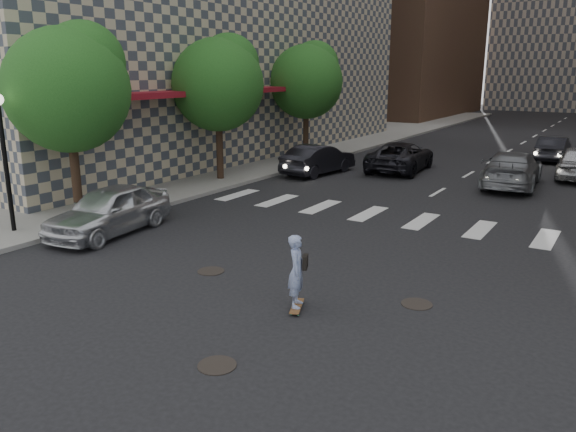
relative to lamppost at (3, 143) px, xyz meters
name	(u,v)px	position (x,y,z in m)	size (l,w,h in m)	color
ground	(246,303)	(9.50, -0.50, -2.93)	(160.00, 160.00, 0.00)	black
sidewalk_left	(247,150)	(-5.00, 19.50, -2.86)	(13.00, 80.00, 0.15)	gray
lamppost	(3,143)	(0.00, 0.00, 0.00)	(0.36, 0.36, 4.28)	black
tree_a	(71,84)	(0.05, 2.64, 1.71)	(4.20, 4.20, 6.60)	#382619
tree_b	(220,80)	(0.05, 10.64, 1.71)	(4.20, 4.20, 6.60)	#382619
tree_c	(308,78)	(0.05, 18.64, 1.71)	(4.20, 4.20, 6.60)	#382619
manhole_a	(217,365)	(10.70, -3.00, -2.92)	(0.70, 0.70, 0.02)	black
manhole_b	(211,271)	(7.50, 0.70, -2.92)	(0.70, 0.70, 0.02)	black
manhole_c	(417,304)	(12.80, 1.50, -2.92)	(0.70, 0.70, 0.02)	black
skateboarder	(297,271)	(10.65, -0.16, -2.04)	(0.58, 0.88, 1.71)	brown
silver_sedan	(109,210)	(2.50, 1.74, -2.16)	(1.84, 4.56, 1.55)	silver
traffic_car_a	(318,159)	(3.00, 14.62, -2.19)	(1.58, 4.53, 1.49)	black
traffic_car_b	(512,169)	(11.92, 16.43, -2.13)	(2.24, 5.52, 1.60)	slate
traffic_car_c	(401,156)	(6.17, 17.72, -2.18)	(2.48, 5.39, 1.50)	black
traffic_car_e	(553,149)	(12.43, 25.60, -2.23)	(1.49, 4.27, 1.41)	black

